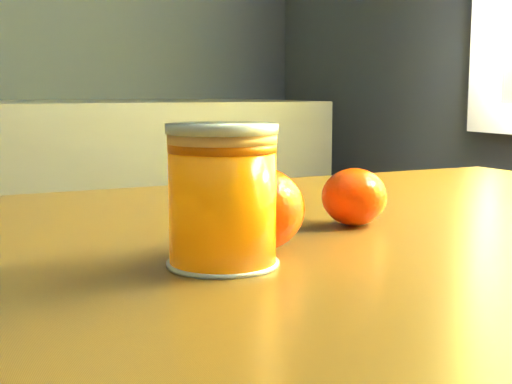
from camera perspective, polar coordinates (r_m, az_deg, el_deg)
name	(u,v)px	position (r m, az deg, el deg)	size (l,w,h in m)	color
table	(292,373)	(0.58, 2.89, -14.29)	(1.09, 0.77, 0.81)	brown
juice_glass	(222,196)	(0.49, -2.70, -0.34)	(0.08, 0.08, 0.10)	orange
orange_front	(256,209)	(0.53, 0.03, -1.34)	(0.07, 0.07, 0.06)	#FF3D05
orange_back	(354,197)	(0.64, 7.87, -0.39)	(0.06, 0.06, 0.05)	#FF3D05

